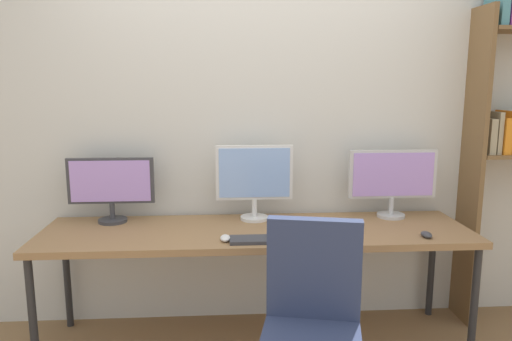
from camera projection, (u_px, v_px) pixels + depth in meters
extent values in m
cube|color=silver|center=(252.00, 130.00, 3.21)|extent=(4.97, 0.10, 2.60)
cube|color=#936D47|center=(257.00, 232.00, 2.90)|extent=(2.57, 0.68, 0.04)
cylinder|color=#262628|center=(33.00, 319.00, 2.60)|extent=(0.04, 0.04, 0.70)
cylinder|color=#262628|center=(474.00, 305.00, 2.76)|extent=(0.04, 0.04, 0.70)
cylinder|color=#262628|center=(67.00, 276.00, 3.17)|extent=(0.04, 0.04, 0.70)
cylinder|color=#262628|center=(431.00, 267.00, 3.33)|extent=(0.04, 0.04, 0.70)
cube|color=brown|center=(472.00, 170.00, 3.16)|extent=(0.03, 0.28, 2.08)
cube|color=tan|center=(485.00, 135.00, 3.13)|extent=(0.04, 0.22, 0.23)
cube|color=tan|center=(492.00, 132.00, 3.13)|extent=(0.03, 0.22, 0.27)
cube|color=orange|center=(499.00, 135.00, 3.12)|extent=(0.04, 0.22, 0.23)
cube|color=orange|center=(505.00, 132.00, 3.13)|extent=(0.03, 0.22, 0.27)
cube|color=#287F3D|center=(512.00, 132.00, 3.13)|extent=(0.04, 0.22, 0.26)
cube|color=teal|center=(496.00, 9.00, 2.98)|extent=(0.05, 0.22, 0.22)
cube|color=#8C338C|center=(505.00, 4.00, 2.99)|extent=(0.04, 0.22, 0.28)
cube|color=navy|center=(314.00, 268.00, 2.26)|extent=(0.44, 0.16, 0.48)
cylinder|color=#38383D|center=(113.00, 220.00, 3.04)|extent=(0.18, 0.18, 0.02)
cylinder|color=#38383D|center=(112.00, 211.00, 3.03)|extent=(0.03, 0.03, 0.10)
cube|color=#38383D|center=(111.00, 181.00, 3.00)|extent=(0.53, 0.03, 0.29)
cube|color=#B28CE5|center=(110.00, 181.00, 2.98)|extent=(0.49, 0.01, 0.26)
cylinder|color=silver|center=(254.00, 218.00, 3.10)|extent=(0.18, 0.18, 0.02)
cylinder|color=silver|center=(254.00, 208.00, 3.09)|extent=(0.03, 0.03, 0.11)
cube|color=silver|center=(254.00, 172.00, 3.05)|extent=(0.49, 0.03, 0.35)
cube|color=#8CB2F2|center=(254.00, 173.00, 3.03)|extent=(0.45, 0.01, 0.31)
cylinder|color=silver|center=(391.00, 215.00, 3.16)|extent=(0.18, 0.18, 0.02)
cylinder|color=silver|center=(391.00, 206.00, 3.15)|extent=(0.03, 0.03, 0.11)
cube|color=silver|center=(393.00, 174.00, 3.11)|extent=(0.57, 0.03, 0.31)
cube|color=#B28CE5|center=(394.00, 175.00, 3.10)|extent=(0.53, 0.01, 0.28)
cube|color=#38383D|center=(259.00, 240.00, 2.67)|extent=(0.33, 0.13, 0.02)
ellipsoid|color=#38383D|center=(426.00, 235.00, 2.74)|extent=(0.06, 0.10, 0.03)
ellipsoid|color=silver|center=(225.00, 238.00, 2.67)|extent=(0.06, 0.10, 0.03)
cylinder|color=orange|center=(336.00, 227.00, 2.78)|extent=(0.08, 0.08, 0.09)
torus|color=orange|center=(343.00, 227.00, 2.78)|extent=(0.06, 0.01, 0.06)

